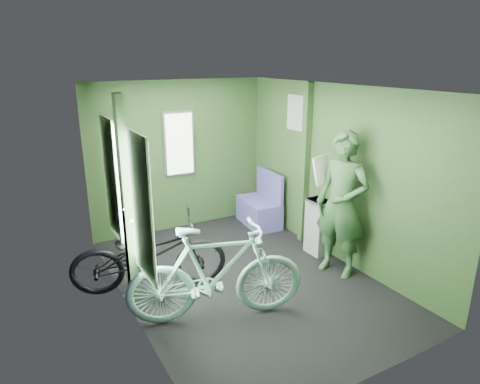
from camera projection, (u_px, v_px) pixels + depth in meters
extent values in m
plane|color=black|center=(244.00, 279.00, 5.27)|extent=(4.00, 4.00, 0.00)
cube|color=silver|center=(245.00, 88.00, 4.57)|extent=(2.80, 4.00, 0.02)
cube|color=#28431F|center=(179.00, 156.00, 6.58)|extent=(2.80, 0.02, 2.30)
cube|color=#28431F|center=(376.00, 258.00, 3.27)|extent=(2.80, 0.02, 2.30)
cube|color=#28431F|center=(123.00, 211.00, 4.26)|extent=(0.02, 4.00, 2.30)
cube|color=#28431F|center=(337.00, 174.00, 5.58)|extent=(0.02, 4.00, 2.30)
cube|color=#28431F|center=(127.00, 210.00, 4.28)|extent=(0.08, 0.12, 2.30)
cube|color=silver|center=(143.00, 207.00, 3.77)|extent=(0.02, 0.56, 1.34)
cube|color=silver|center=(112.00, 178.00, 4.68)|extent=(0.02, 0.56, 1.34)
cube|color=white|center=(140.00, 148.00, 3.61)|extent=(0.00, 0.12, 0.12)
cube|color=white|center=(109.00, 130.00, 4.52)|extent=(0.00, 0.12, 0.12)
cylinder|color=silver|center=(134.00, 214.00, 4.33)|extent=(0.03, 0.40, 0.03)
cube|color=#28431F|center=(305.00, 165.00, 6.06)|extent=(0.10, 0.10, 2.30)
cube|color=white|center=(296.00, 113.00, 6.11)|extent=(0.02, 0.40, 0.50)
cube|color=silver|center=(180.00, 144.00, 6.48)|extent=(0.50, 0.02, 1.00)
imported|color=black|center=(152.00, 290.00, 5.02)|extent=(1.91, 1.21, 1.01)
imported|color=#8ACABF|center=(217.00, 320.00, 4.45)|extent=(1.93, 1.17, 1.15)
imported|color=#2D512C|center=(342.00, 205.00, 5.18)|extent=(0.64, 0.77, 1.80)
cube|color=silver|center=(322.00, 170.00, 5.25)|extent=(0.34, 0.21, 0.34)
cube|color=gray|center=(318.00, 227.00, 5.87)|extent=(0.23, 0.32, 0.78)
cube|color=navy|center=(259.00, 212.00, 6.94)|extent=(0.54, 0.87, 0.41)
cube|color=navy|center=(270.00, 185.00, 6.90)|extent=(0.14, 0.83, 0.46)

